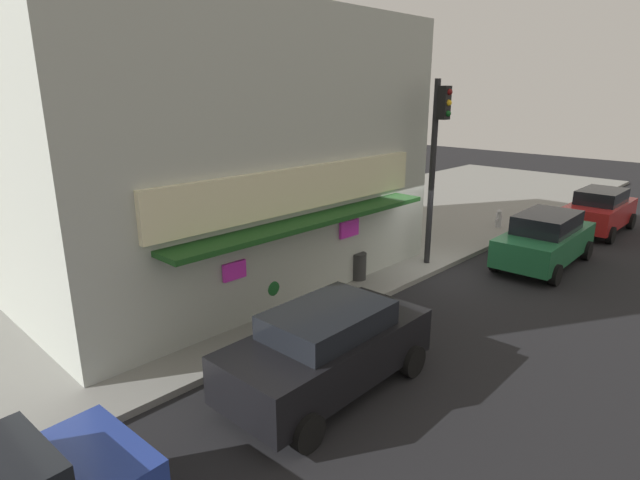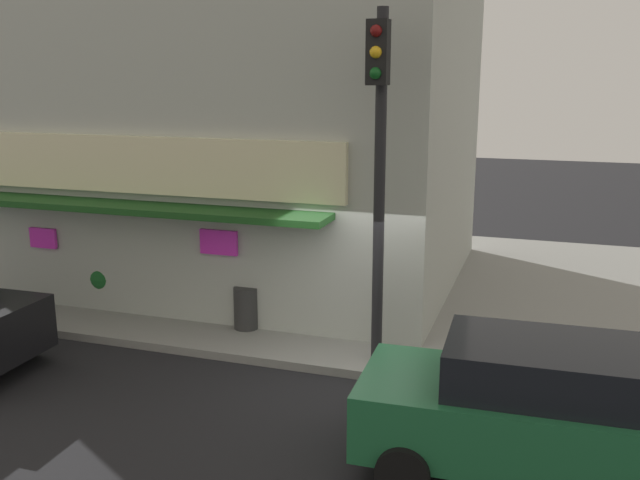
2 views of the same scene
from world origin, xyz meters
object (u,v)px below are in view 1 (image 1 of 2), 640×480
object	(u,v)px
fire_hydrant	(499,219)
parked_car_red	(599,210)
parked_car_green	(545,239)
potted_plant_by_doorway	(265,288)
parked_car_black	(328,348)
traffic_light	(437,150)
pedestrian	(356,232)
trash_can	(358,266)

from	to	relation	value
fire_hydrant	parked_car_red	world-z (taller)	parked_car_red
fire_hydrant	parked_car_green	size ratio (longest dim) A/B	0.16
potted_plant_by_doorway	parked_car_black	distance (m)	3.71
traffic_light	potted_plant_by_doorway	xyz separation A→B (m)	(-5.90, 1.08, -3.03)
parked_car_green	parked_car_black	bearing A→B (deg)	179.07
pedestrian	potted_plant_by_doorway	bearing A→B (deg)	-169.49
potted_plant_by_doorway	parked_car_black	xyz separation A→B (m)	(-1.39, -3.43, 0.17)
fire_hydrant	trash_can	xyz separation A→B (m)	(-8.45, 0.30, 0.05)
traffic_light	parked_car_red	distance (m)	9.16
potted_plant_by_doorway	parked_car_red	xyz separation A→B (m)	(14.24, -3.59, 0.18)
traffic_light	trash_can	xyz separation A→B (m)	(-2.66, 0.73, -3.19)
parked_car_black	parked_car_green	bearing A→B (deg)	-0.93
traffic_light	trash_can	bearing A→B (deg)	164.57
potted_plant_by_doorway	parked_car_green	size ratio (longest dim) A/B	0.22
parked_car_black	parked_car_green	xyz separation A→B (m)	(10.01, -0.16, 0.01)
trash_can	potted_plant_by_doorway	distance (m)	3.26
potted_plant_by_doorway	parked_car_red	world-z (taller)	parked_car_red
pedestrian	parked_car_black	distance (m)	7.33
parked_car_green	pedestrian	bearing A→B (deg)	132.49
fire_hydrant	trash_can	distance (m)	8.46
fire_hydrant	parked_car_black	size ratio (longest dim) A/B	0.17
traffic_light	pedestrian	bearing A→B (deg)	125.03
fire_hydrant	potted_plant_by_doorway	bearing A→B (deg)	176.89
parked_car_green	traffic_light	bearing A→B (deg)	137.20
pedestrian	parked_car_red	bearing A→B (deg)	-24.59
trash_can	parked_car_black	distance (m)	5.58
parked_car_red	parked_car_green	xyz separation A→B (m)	(-5.61, -0.01, 0.00)
parked_car_black	parked_car_red	world-z (taller)	parked_car_red
trash_can	potted_plant_by_doorway	size ratio (longest dim) A/B	0.79
trash_can	potted_plant_by_doorway	bearing A→B (deg)	173.99
traffic_light	parked_car_black	world-z (taller)	traffic_light
fire_hydrant	pedestrian	world-z (taller)	pedestrian
fire_hydrant	parked_car_red	distance (m)	3.91
potted_plant_by_doorway	traffic_light	bearing A→B (deg)	-10.33
trash_can	potted_plant_by_doorway	xyz separation A→B (m)	(-3.24, 0.34, 0.16)
potted_plant_by_doorway	parked_car_green	xyz separation A→B (m)	(8.63, -3.60, 0.18)
trash_can	parked_car_black	xyz separation A→B (m)	(-4.63, -3.09, 0.32)
trash_can	pedestrian	xyz separation A→B (m)	(1.32, 1.19, 0.53)
fire_hydrant	pedestrian	xyz separation A→B (m)	(-7.14, 1.48, 0.58)
trash_can	pedestrian	world-z (taller)	pedestrian
pedestrian	potted_plant_by_doorway	world-z (taller)	pedestrian
traffic_light	parked_car_black	size ratio (longest dim) A/B	1.31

